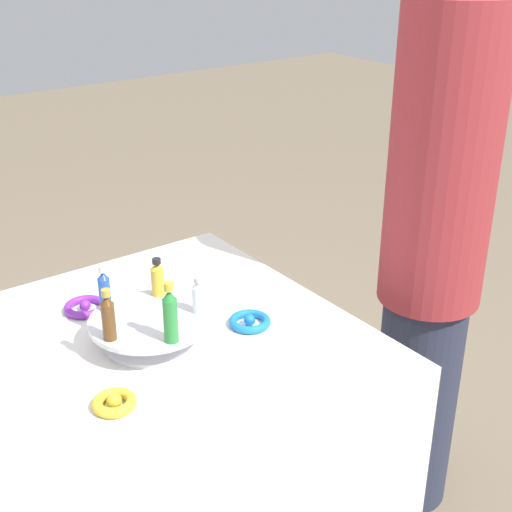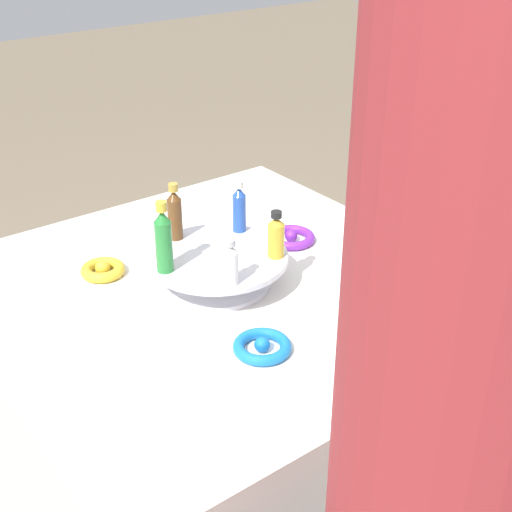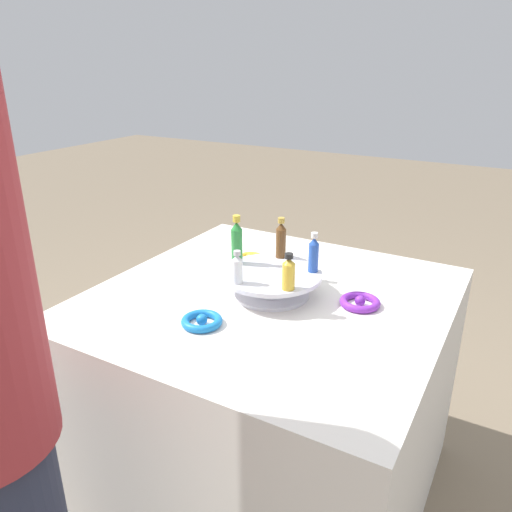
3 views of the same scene
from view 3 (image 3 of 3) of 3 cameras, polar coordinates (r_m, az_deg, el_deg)
name	(u,v)px [view 3 (image 3 of 3)]	position (r m, az deg, el deg)	size (l,w,h in m)	color
ground_plane	(269,485)	(1.82, 1.45, -24.71)	(12.00, 12.00, 0.00)	#756651
party_table	(270,398)	(1.58, 1.57, -15.91)	(0.94, 0.94, 0.70)	silver
display_stand	(271,281)	(1.38, 1.74, -2.90)	(0.28, 0.28, 0.07)	silver
bottle_clear	(237,268)	(1.29, -2.15, -1.42)	(0.03, 0.03, 0.09)	silver
bottle_gold	(289,273)	(1.25, 3.75, -1.94)	(0.03, 0.03, 0.10)	gold
bottle_blue	(314,254)	(1.36, 6.60, 0.25)	(0.03, 0.03, 0.11)	#234CAD
bottle_brown	(281,239)	(1.45, 2.87, 1.92)	(0.03, 0.03, 0.12)	brown
bottle_green	(237,242)	(1.40, -2.21, 1.65)	(0.03, 0.03, 0.14)	#288438
ribbon_bow_gold	(251,259)	(1.61, -0.62, -0.32)	(0.09, 0.09, 0.03)	gold
ribbon_bow_blue	(202,321)	(1.25, -6.21, -7.38)	(0.10, 0.10, 0.03)	blue
ribbon_bow_purple	(360,302)	(1.36, 11.79, -5.17)	(0.11, 0.11, 0.03)	purple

